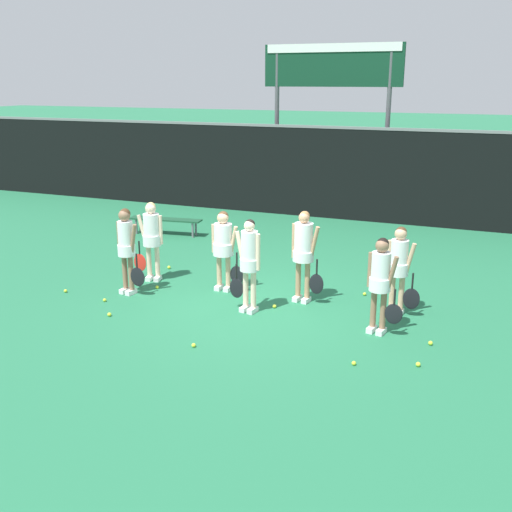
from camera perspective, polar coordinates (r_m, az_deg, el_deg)
name	(u,v)px	position (r m, az deg, el deg)	size (l,w,h in m)	color
ground_plane	(253,302)	(11.50, -0.24, -4.41)	(140.00, 140.00, 0.00)	#216642
fence_windscreen	(349,174)	(18.21, 8.88, 7.76)	(60.00, 0.08, 2.78)	black
scoreboard	(332,80)	(19.10, 7.22, 16.28)	(4.30, 0.15, 5.14)	#515156
bench_courtside	(166,221)	(16.59, -8.60, 3.35)	(2.04, 0.62, 0.45)	#19472D
player_0	(126,244)	(11.94, -12.24, 1.14)	(0.63, 0.34, 1.72)	#8C664C
player_1	(249,259)	(10.74, -0.66, -0.24)	(0.62, 0.35, 1.73)	beige
player_2	(381,278)	(10.05, 11.78, -2.04)	(0.63, 0.36, 1.64)	#8C664C
player_3	(152,235)	(12.67, -9.92, 2.03)	(0.66, 0.38, 1.68)	beige
player_4	(223,244)	(11.90, -3.11, 1.18)	(0.69, 0.41, 1.62)	tan
player_5	(304,248)	(11.27, 4.57, 0.72)	(0.67, 0.40, 1.77)	tan
player_6	(399,264)	(10.95, 13.48, -0.72)	(0.64, 0.35, 1.62)	tan
tennis_ball_0	(430,343)	(10.10, 16.28, -7.96)	(0.07, 0.07, 0.07)	#CCE033
tennis_ball_1	(354,363)	(9.19, 9.30, -10.04)	(0.07, 0.07, 0.07)	#CCE033
tennis_ball_2	(274,306)	(11.21, 1.77, -4.81)	(0.07, 0.07, 0.07)	#CCE033
tennis_ball_3	(137,266)	(13.81, -11.26, -0.97)	(0.07, 0.07, 0.07)	#CCE033
tennis_ball_4	(169,267)	(13.62, -8.29, -1.07)	(0.07, 0.07, 0.07)	#CCE033
tennis_ball_5	(105,300)	(11.88, -14.22, -4.09)	(0.06, 0.06, 0.06)	#CCE033
tennis_ball_6	(109,314)	(11.14, -13.80, -5.43)	(0.07, 0.07, 0.07)	#CCE033
tennis_ball_7	(194,345)	(9.68, -5.96, -8.45)	(0.07, 0.07, 0.07)	#CCE033
tennis_ball_8	(418,364)	(9.35, 15.18, -9.93)	(0.07, 0.07, 0.07)	#CCE033
tennis_ball_9	(157,287)	(12.37, -9.40, -2.95)	(0.07, 0.07, 0.07)	#CCE033
tennis_ball_10	(365,294)	(12.03, 10.30, -3.58)	(0.07, 0.07, 0.07)	#CCE033
tennis_ball_11	(66,291)	(12.59, -17.69, -3.19)	(0.07, 0.07, 0.07)	#CCE033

